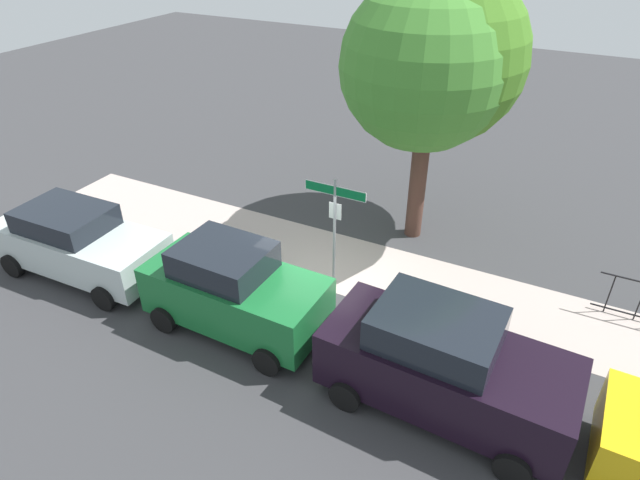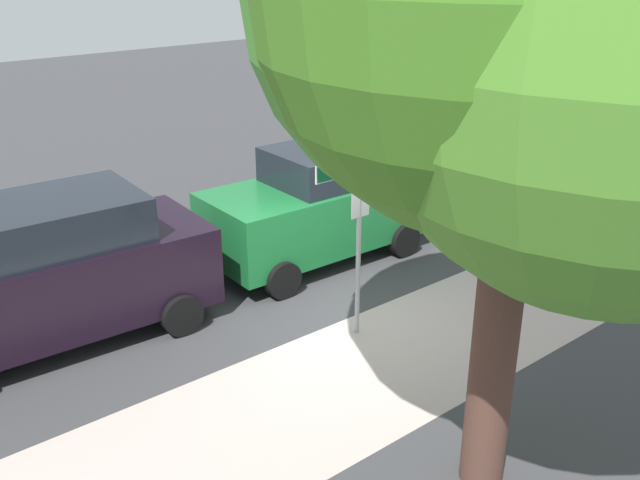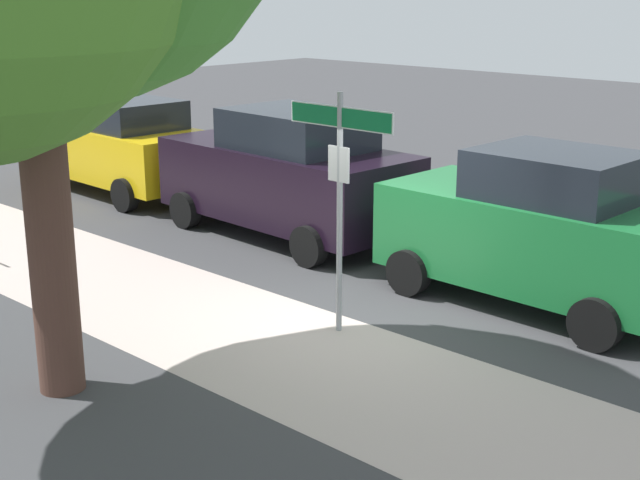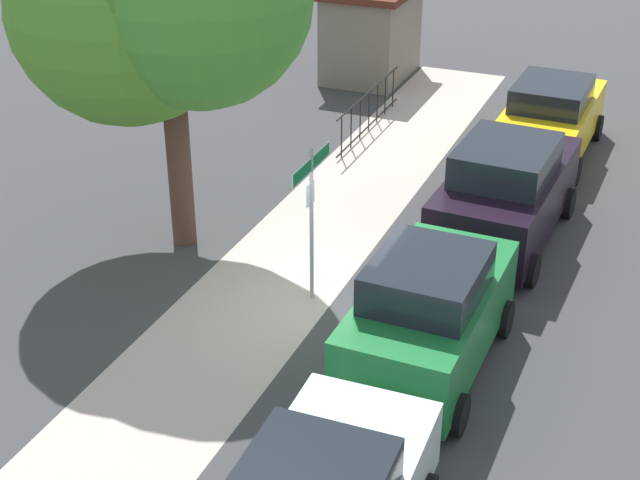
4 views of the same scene
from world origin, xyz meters
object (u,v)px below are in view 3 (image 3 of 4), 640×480
at_px(street_sign, 340,164).
at_px(car_black, 288,173).
at_px(car_yellow, 122,146).
at_px(car_green, 539,229).

distance_m(street_sign, car_black, 4.54).
relative_size(street_sign, car_yellow, 0.66).
bearing_deg(car_black, car_green, -178.99).
height_order(street_sign, car_green, street_sign).
distance_m(street_sign, car_green, 3.01).
xyz_separation_m(car_black, car_yellow, (4.80, -0.02, -0.11)).
bearing_deg(car_black, car_yellow, 2.37).
bearing_deg(street_sign, car_black, -36.85).
height_order(street_sign, car_yellow, street_sign).
bearing_deg(car_green, street_sign, 64.54).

